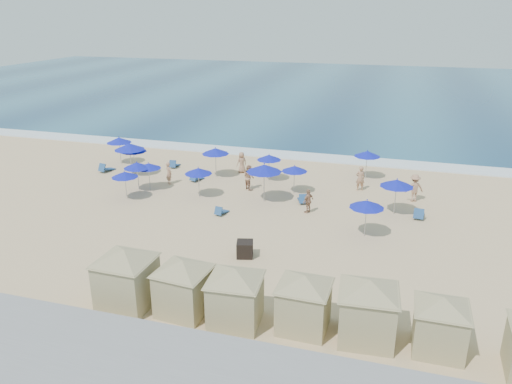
% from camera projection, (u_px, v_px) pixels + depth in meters
% --- Properties ---
extents(ground, '(160.00, 160.00, 0.00)m').
position_uv_depth(ground, '(252.00, 226.00, 29.91)').
color(ground, '#D2B285').
rests_on(ground, ground).
extents(ocean, '(160.00, 80.00, 0.06)m').
position_uv_depth(ocean, '(353.00, 90.00, 79.35)').
color(ocean, navy).
rests_on(ocean, ground).
extents(surf_line, '(160.00, 2.50, 0.08)m').
position_uv_depth(surf_line, '(303.00, 156.00, 43.83)').
color(surf_line, white).
rests_on(surf_line, ground).
extents(seawall, '(160.00, 6.10, 1.22)m').
position_uv_depth(seawall, '(139.00, 359.00, 17.55)').
color(seawall, gray).
rests_on(seawall, ground).
extents(trash_bin, '(1.03, 1.03, 0.84)m').
position_uv_depth(trash_bin, '(245.00, 249.00, 26.07)').
color(trash_bin, black).
rests_on(trash_bin, ground).
extents(cabana_0, '(4.72, 4.72, 2.96)m').
position_uv_depth(cabana_0, '(126.00, 270.00, 21.37)').
color(cabana_0, tan).
rests_on(cabana_0, ground).
extents(cabana_1, '(4.30, 4.30, 2.71)m').
position_uv_depth(cabana_1, '(183.00, 280.00, 20.90)').
color(cabana_1, tan).
rests_on(cabana_1, ground).
extents(cabana_2, '(4.37, 4.37, 2.75)m').
position_uv_depth(cabana_2, '(235.00, 289.00, 20.18)').
color(cabana_2, tan).
rests_on(cabana_2, ground).
extents(cabana_3, '(4.23, 4.23, 2.66)m').
position_uv_depth(cabana_3, '(304.00, 295.00, 19.83)').
color(cabana_3, tan).
rests_on(cabana_3, ground).
extents(cabana_4, '(4.57, 4.57, 2.87)m').
position_uv_depth(cabana_4, '(368.00, 302.00, 19.14)').
color(cabana_4, tan).
rests_on(cabana_4, ground).
extents(cabana_5, '(4.05, 4.05, 2.54)m').
position_uv_depth(cabana_5, '(441.00, 317.00, 18.53)').
color(cabana_5, tan).
rests_on(cabana_5, ground).
extents(umbrella_0, '(2.35, 2.35, 2.67)m').
position_uv_depth(umbrella_0, '(129.00, 147.00, 38.17)').
color(umbrella_0, '#A5A8AD').
rests_on(umbrella_0, ground).
extents(umbrella_1, '(1.91, 1.91, 2.18)m').
position_uv_depth(umbrella_1, '(137.00, 165.00, 35.06)').
color(umbrella_1, '#A5A8AD').
rests_on(umbrella_1, ground).
extents(umbrella_2, '(2.07, 2.07, 2.36)m').
position_uv_depth(umbrella_2, '(133.00, 149.00, 38.60)').
color(umbrella_2, '#A5A8AD').
rests_on(umbrella_2, ground).
extents(umbrella_3, '(1.79, 1.79, 2.04)m').
position_uv_depth(umbrella_3, '(148.00, 166.00, 35.37)').
color(umbrella_3, '#A5A8AD').
rests_on(umbrella_3, ground).
extents(umbrella_4, '(2.09, 2.09, 2.38)m').
position_uv_depth(umbrella_4, '(215.00, 151.00, 37.93)').
color(umbrella_4, '#A5A8AD').
rests_on(umbrella_4, ground).
extents(umbrella_5, '(1.90, 1.90, 2.16)m').
position_uv_depth(umbrella_5, '(198.00, 171.00, 33.89)').
color(umbrella_5, '#A5A8AD').
rests_on(umbrella_5, ground).
extents(umbrella_6, '(2.37, 2.37, 2.70)m').
position_uv_depth(umbrella_6, '(264.00, 168.00, 32.91)').
color(umbrella_6, '#A5A8AD').
rests_on(umbrella_6, ground).
extents(umbrella_7, '(1.84, 1.84, 2.10)m').
position_uv_depth(umbrella_7, '(269.00, 157.00, 37.18)').
color(umbrella_7, '#A5A8AD').
rests_on(umbrella_7, ground).
extents(umbrella_8, '(1.82, 1.82, 2.07)m').
position_uv_depth(umbrella_8, '(294.00, 169.00, 34.62)').
color(umbrella_8, '#A5A8AD').
rests_on(umbrella_8, ground).
extents(umbrella_9, '(1.97, 1.97, 2.24)m').
position_uv_depth(umbrella_9, '(367.00, 154.00, 37.64)').
color(umbrella_9, '#A5A8AD').
rests_on(umbrella_9, ground).
extents(umbrella_10, '(2.09, 2.09, 2.38)m').
position_uv_depth(umbrella_10, '(397.00, 183.00, 30.94)').
color(umbrella_10, '#A5A8AD').
rests_on(umbrella_10, ground).
extents(umbrella_11, '(1.98, 1.98, 2.26)m').
position_uv_depth(umbrella_11, '(367.00, 204.00, 27.91)').
color(umbrella_11, '#A5A8AD').
rests_on(umbrella_11, ground).
extents(umbrella_12, '(2.06, 2.06, 2.34)m').
position_uv_depth(umbrella_12, '(119.00, 140.00, 41.22)').
color(umbrella_12, '#A5A8AD').
rests_on(umbrella_12, ground).
extents(umbrella_13, '(1.80, 1.80, 2.05)m').
position_uv_depth(umbrella_13, '(125.00, 174.00, 33.48)').
color(umbrella_13, '#A5A8AD').
rests_on(umbrella_13, ground).
extents(beach_chair_0, '(0.91, 1.49, 0.77)m').
position_uv_depth(beach_chair_0, '(106.00, 168.00, 39.76)').
color(beach_chair_0, navy).
rests_on(beach_chair_0, ground).
extents(beach_chair_1, '(0.65, 1.30, 0.69)m').
position_uv_depth(beach_chair_1, '(174.00, 164.00, 40.85)').
color(beach_chair_1, navy).
rests_on(beach_chair_1, ground).
extents(beach_chair_2, '(0.83, 1.34, 0.69)m').
position_uv_depth(beach_chair_2, '(196.00, 178.00, 37.64)').
color(beach_chair_2, navy).
rests_on(beach_chair_2, ground).
extents(beach_chair_3, '(0.70, 1.20, 0.62)m').
position_uv_depth(beach_chair_3, '(221.00, 211.00, 31.47)').
color(beach_chair_3, navy).
rests_on(beach_chair_3, ground).
extents(beach_chair_4, '(0.96, 1.43, 0.73)m').
position_uv_depth(beach_chair_4, '(303.00, 199.00, 33.38)').
color(beach_chair_4, navy).
rests_on(beach_chair_4, ground).
extents(beach_chair_5, '(0.72, 1.41, 0.75)m').
position_uv_depth(beach_chair_5, '(419.00, 214.00, 30.92)').
color(beach_chair_5, navy).
rests_on(beach_chair_5, ground).
extents(beachgoer_0, '(0.72, 0.68, 1.66)m').
position_uv_depth(beachgoer_0, '(169.00, 173.00, 36.82)').
color(beachgoer_0, tan).
rests_on(beachgoer_0, ground).
extents(beachgoer_1, '(1.11, 1.09, 1.81)m').
position_uv_depth(beachgoer_1, '(249.00, 177.00, 35.68)').
color(beachgoer_1, tan).
rests_on(beachgoer_1, ground).
extents(beachgoer_2, '(0.78, 1.00, 1.58)m').
position_uv_depth(beachgoer_2, '(308.00, 201.00, 31.57)').
color(beachgoer_2, tan).
rests_on(beachgoer_2, ground).
extents(beachgoer_3, '(1.39, 1.10, 1.89)m').
position_uv_depth(beachgoer_3, '(414.00, 188.00, 33.42)').
color(beachgoer_3, tan).
rests_on(beachgoer_3, ground).
extents(beachgoer_4, '(0.95, 0.95, 1.67)m').
position_uv_depth(beachgoer_4, '(242.00, 162.00, 39.36)').
color(beachgoer_4, tan).
rests_on(beachgoer_4, ground).
extents(beachgoer_5, '(0.76, 0.63, 1.79)m').
position_uv_depth(beachgoer_5, '(360.00, 178.00, 35.49)').
color(beachgoer_5, tan).
rests_on(beachgoer_5, ground).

